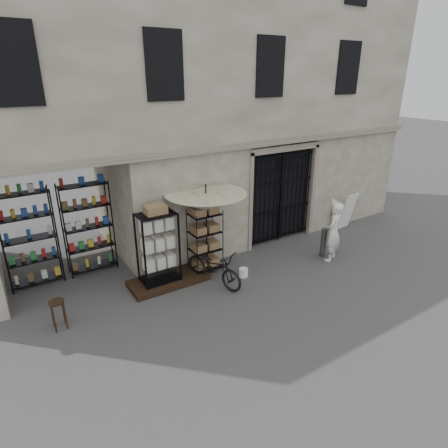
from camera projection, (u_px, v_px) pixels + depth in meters
ground at (279, 283)px, 9.67m from camera, size 80.00×80.00×0.00m
main_building at (200, 93)px, 11.13m from camera, size 14.00×4.00×9.00m
shop_recess at (65, 230)px, 9.07m from camera, size 3.00×1.70×3.00m
shop_shelving at (60, 233)px, 9.53m from camera, size 2.70×0.50×2.50m
iron_gate at (278, 195)px, 11.76m from camera, size 2.50×0.21×3.00m
step_platform at (169, 280)px, 9.66m from camera, size 2.00×0.90×0.15m
display_cabinet at (158, 251)px, 9.23m from camera, size 1.03×0.81×1.96m
wire_rack at (205, 242)px, 9.94m from camera, size 0.85×0.66×1.77m
market_umbrella at (206, 197)px, 9.44m from camera, size 2.39×2.41×2.97m
white_bucket at (243, 273)px, 9.95m from camera, size 0.28×0.28×0.23m
bicycle at (214, 283)px, 9.67m from camera, size 0.87×1.08×1.77m
wooden_stool at (59, 314)px, 7.83m from camera, size 0.36×0.36×0.67m
steel_bollard at (323, 242)px, 10.96m from camera, size 0.21×0.21×0.88m
shopkeeper at (330, 259)px, 10.92m from camera, size 1.36×1.84×0.42m
easel_sign at (343, 210)px, 12.94m from camera, size 0.69×0.77×1.28m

